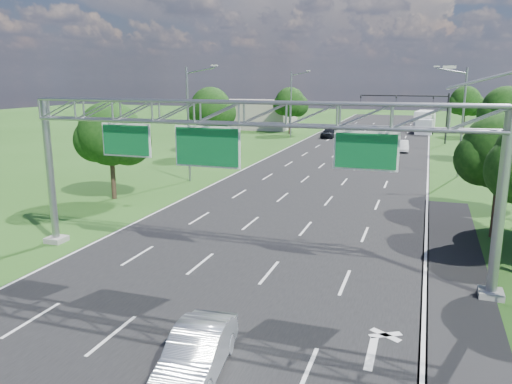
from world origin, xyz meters
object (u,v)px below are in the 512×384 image
at_px(sign_gantry, 243,126).
at_px(box_truck, 425,122).
at_px(silver_sedan, 197,353).
at_px(traffic_signal, 421,106).

height_order(sign_gantry, box_truck, sign_gantry).
distance_m(sign_gantry, silver_sedan, 11.19).
bearing_deg(silver_sedan, sign_gantry, 93.75).
bearing_deg(sign_gantry, traffic_signal, 82.32).
bearing_deg(silver_sedan, traffic_signal, 77.62).
distance_m(silver_sedan, box_truck, 77.56).
xyz_separation_m(sign_gantry, box_truck, (7.67, 68.16, -5.19)).
xyz_separation_m(sign_gantry, silver_sedan, (1.82, -9.18, -6.14)).
bearing_deg(traffic_signal, silver_sedan, -94.90).
relative_size(traffic_signal, box_truck, 1.27).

